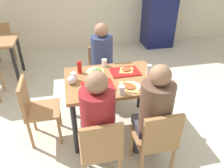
# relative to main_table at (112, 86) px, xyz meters

# --- Properties ---
(ground_plane) EXTENTS (10.00, 10.00, 0.02)m
(ground_plane) POSITION_rel_main_table_xyz_m (0.00, 0.00, -0.68)
(ground_plane) COLOR beige
(main_table) EXTENTS (1.13, 0.83, 0.77)m
(main_table) POSITION_rel_main_table_xyz_m (0.00, 0.00, 0.00)
(main_table) COLOR olive
(main_table) RESTS_ON ground_plane
(chair_near_left) EXTENTS (0.40, 0.40, 0.85)m
(chair_near_left) POSITION_rel_main_table_xyz_m (-0.28, -0.80, -0.17)
(chair_near_left) COLOR #9E7247
(chair_near_left) RESTS_ON ground_plane
(chair_near_right) EXTENTS (0.40, 0.40, 0.85)m
(chair_near_right) POSITION_rel_main_table_xyz_m (0.28, -0.80, -0.17)
(chair_near_right) COLOR #9E7247
(chair_near_right) RESTS_ON ground_plane
(chair_far_side) EXTENTS (0.40, 0.40, 0.85)m
(chair_far_side) POSITION_rel_main_table_xyz_m (0.00, 0.80, -0.17)
(chair_far_side) COLOR #9E7247
(chair_far_side) RESTS_ON ground_plane
(chair_left_end) EXTENTS (0.40, 0.40, 0.85)m
(chair_left_end) POSITION_rel_main_table_xyz_m (-0.95, 0.00, -0.17)
(chair_left_end) COLOR #9E7247
(chair_left_end) RESTS_ON ground_plane
(person_in_red) EXTENTS (0.32, 0.42, 1.26)m
(person_in_red) POSITION_rel_main_table_xyz_m (-0.28, -0.66, 0.08)
(person_in_red) COLOR #383842
(person_in_red) RESTS_ON ground_plane
(person_in_brown_jacket) EXTENTS (0.32, 0.42, 1.26)m
(person_in_brown_jacket) POSITION_rel_main_table_xyz_m (0.28, -0.66, 0.08)
(person_in_brown_jacket) COLOR #383842
(person_in_brown_jacket) RESTS_ON ground_plane
(person_far_side) EXTENTS (0.32, 0.42, 1.26)m
(person_far_side) POSITION_rel_main_table_xyz_m (-0.00, 0.66, 0.08)
(person_far_side) COLOR #383842
(person_far_side) RESTS_ON ground_plane
(tray_red_near) EXTENTS (0.37, 0.28, 0.02)m
(tray_red_near) POSITION_rel_main_table_xyz_m (-0.20, -0.14, 0.11)
(tray_red_near) COLOR red
(tray_red_near) RESTS_ON main_table
(tray_red_far) EXTENTS (0.36, 0.26, 0.02)m
(tray_red_far) POSITION_rel_main_table_xyz_m (0.20, 0.12, 0.11)
(tray_red_far) COLOR red
(tray_red_far) RESTS_ON main_table
(paper_plate_center) EXTENTS (0.22, 0.22, 0.01)m
(paper_plate_center) POSITION_rel_main_table_xyz_m (-0.17, 0.23, 0.11)
(paper_plate_center) COLOR white
(paper_plate_center) RESTS_ON main_table
(paper_plate_near_edge) EXTENTS (0.22, 0.22, 0.01)m
(paper_plate_near_edge) POSITION_rel_main_table_xyz_m (0.17, -0.23, 0.11)
(paper_plate_near_edge) COLOR white
(paper_plate_near_edge) RESTS_ON main_table
(pizza_slice_a) EXTENTS (0.21, 0.20, 0.02)m
(pizza_slice_a) POSITION_rel_main_table_xyz_m (-0.20, -0.13, 0.13)
(pizza_slice_a) COLOR #DBAD60
(pizza_slice_a) RESTS_ON tray_red_near
(pizza_slice_b) EXTENTS (0.24, 0.23, 0.02)m
(pizza_slice_b) POSITION_rel_main_table_xyz_m (0.22, 0.15, 0.13)
(pizza_slice_b) COLOR tan
(pizza_slice_b) RESTS_ON tray_red_far
(pizza_slice_c) EXTENTS (0.25, 0.27, 0.02)m
(pizza_slice_c) POSITION_rel_main_table_xyz_m (-0.16, 0.20, 0.12)
(pizza_slice_c) COLOR tan
(pizza_slice_c) RESTS_ON paper_plate_center
(pizza_slice_d) EXTENTS (0.26, 0.29, 0.02)m
(pizza_slice_d) POSITION_rel_main_table_xyz_m (0.14, -0.24, 0.12)
(pizza_slice_d) COLOR #DBAD60
(pizza_slice_d) RESTS_ON paper_plate_near_edge
(plastic_cup_a) EXTENTS (0.07, 0.07, 0.10)m
(plastic_cup_a) POSITION_rel_main_table_xyz_m (-0.03, 0.35, 0.15)
(plastic_cup_a) COLOR white
(plastic_cup_a) RESTS_ON main_table
(plastic_cup_b) EXTENTS (0.07, 0.07, 0.10)m
(plastic_cup_b) POSITION_rel_main_table_xyz_m (0.03, -0.35, 0.15)
(plastic_cup_b) COLOR white
(plastic_cup_b) RESTS_ON main_table
(plastic_cup_c) EXTENTS (0.07, 0.07, 0.10)m
(plastic_cup_c) POSITION_rel_main_table_xyz_m (-0.45, 0.06, 0.15)
(plastic_cup_c) COLOR white
(plastic_cup_c) RESTS_ON main_table
(soda_can) EXTENTS (0.07, 0.07, 0.12)m
(soda_can) POSITION_rel_main_table_xyz_m (0.48, 0.02, 0.17)
(soda_can) COLOR #B7BCC6
(soda_can) RESTS_ON main_table
(condiment_bottle) EXTENTS (0.06, 0.06, 0.16)m
(condiment_bottle) POSITION_rel_main_table_xyz_m (-0.37, 0.23, 0.18)
(condiment_bottle) COLOR red
(condiment_bottle) RESTS_ON main_table
(foil_bundle) EXTENTS (0.10, 0.10, 0.10)m
(foil_bundle) POSITION_rel_main_table_xyz_m (-0.48, -0.02, 0.15)
(foil_bundle) COLOR silver
(foil_bundle) RESTS_ON main_table
(drink_fridge) EXTENTS (0.70, 0.60, 1.90)m
(drink_fridge) POSITION_rel_main_table_xyz_m (1.81, 2.85, 0.28)
(drink_fridge) COLOR #14194C
(drink_fridge) RESTS_ON ground_plane
(background_chair_far) EXTENTS (0.40, 0.40, 0.85)m
(background_chair_far) POSITION_rel_main_table_xyz_m (-1.82, 2.50, -0.17)
(background_chair_far) COLOR #9E7247
(background_chair_far) RESTS_ON ground_plane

